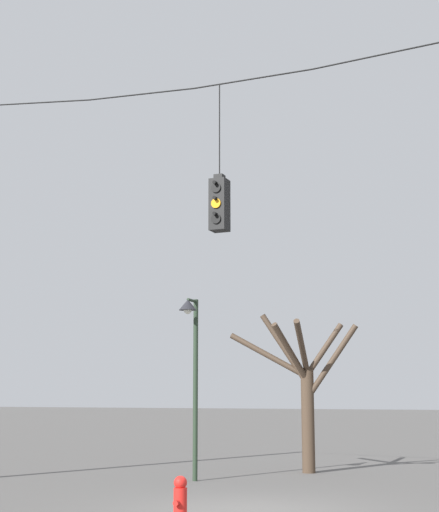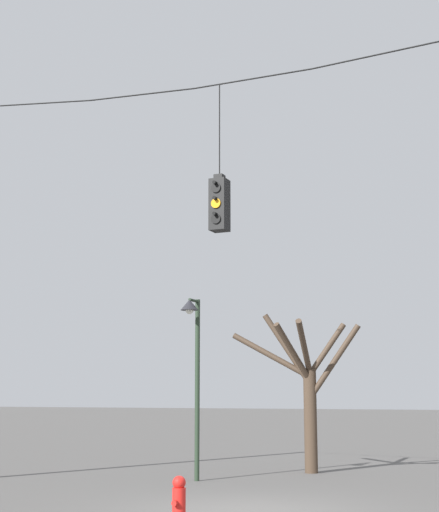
{
  "view_description": "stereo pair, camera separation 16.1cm",
  "coord_description": "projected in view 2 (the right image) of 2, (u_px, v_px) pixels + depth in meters",
  "views": [
    {
      "loc": [
        5.16,
        -13.69,
        2.05
      ],
      "look_at": [
        -0.7,
        0.45,
        4.77
      ],
      "focal_mm": 55.0,
      "sensor_mm": 36.0,
      "label": 1
    },
    {
      "loc": [
        5.3,
        -13.63,
        2.05
      ],
      "look_at": [
        -0.7,
        0.45,
        4.77
      ],
      "focal_mm": 55.0,
      "sensor_mm": 36.0,
      "label": 2
    }
  ],
  "objects": [
    {
      "name": "street_lamp",
      "position": [
        194.0,
        348.0,
        19.3
      ],
      "size": [
        0.44,
        0.76,
        4.42
      ],
      "color": "#233323",
      "rests_on": "ground_plane"
    },
    {
      "name": "fire_hydrant",
      "position": [
        179.0,
        499.0,
        12.73
      ],
      "size": [
        0.22,
        0.3,
        0.75
      ],
      "color": "red",
      "rests_on": "ground_plane"
    },
    {
      "name": "bare_tree",
      "position": [
        306.0,
        387.0,
        21.17
      ],
      "size": [
        3.58,
        2.47,
        4.28
      ],
      "color": "#423326",
      "rests_on": "ground_plane"
    },
    {
      "name": "span_wire",
      "position": [
        251.0,
        67.0,
        15.95
      ],
      "size": [
        17.89,
        0.03,
        0.79
      ],
      "color": "black"
    },
    {
      "name": "traffic_light_over_intersection",
      "position": [
        219.0,
        204.0,
        15.72
      ],
      "size": [
        0.34,
        0.46,
        3.09
      ],
      "color": "black"
    },
    {
      "name": "ground_plane",
      "position": [
        246.0,
        511.0,
        14.04
      ],
      "size": [
        200.0,
        200.0,
        0.0
      ],
      "primitive_type": "plane",
      "color": "#565451"
    }
  ]
}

